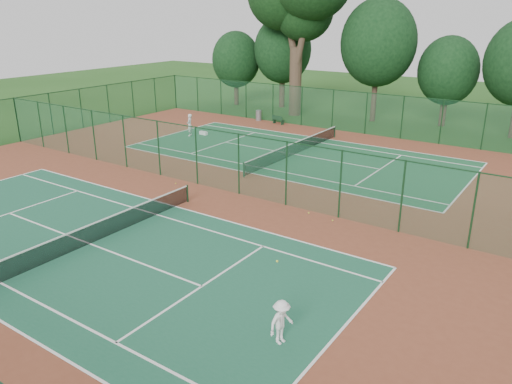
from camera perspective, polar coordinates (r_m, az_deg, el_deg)
ground at (r=29.11m, az=-4.39°, el=0.37°), size 120.00×120.00×0.00m
red_pad at (r=29.11m, az=-4.39°, el=0.38°), size 40.00×36.00×0.01m
court_near at (r=23.32m, az=-18.35°, el=-5.69°), size 23.77×10.97×0.01m
court_far at (r=36.23m, az=4.53°, el=4.30°), size 23.77×10.97×0.01m
fence_north at (r=43.69m, az=10.59°, el=9.05°), size 40.00×0.09×3.50m
fence_west at (r=43.68m, az=-25.64°, el=7.45°), size 0.09×36.00×3.50m
fence_divider at (r=28.57m, az=-4.48°, el=3.70°), size 40.00×0.09×3.50m
tennis_net_near at (r=23.11m, az=-18.49°, el=-4.50°), size 0.10×12.90×0.97m
tennis_net_far at (r=36.09m, az=4.55°, el=5.11°), size 0.10×12.90×0.97m
player_near at (r=15.74m, az=2.92°, el=-14.63°), size 0.73×1.04×1.47m
player_far at (r=41.93m, az=-7.59°, el=7.61°), size 0.65×0.78×1.82m
trash_bin at (r=47.85m, az=0.30°, el=8.75°), size 0.62×0.62×0.97m
bench at (r=46.30m, az=2.52°, el=8.26°), size 1.33×0.63×0.79m
kit_bag at (r=42.35m, az=-6.03°, el=6.71°), size 0.78×0.35×0.28m
stray_ball_a at (r=25.57m, az=6.05°, el=-2.39°), size 0.07×0.07×0.07m
stray_ball_b at (r=24.81m, az=8.74°, el=-3.23°), size 0.07×0.07×0.07m
stray_ball_c at (r=30.20m, az=-9.16°, el=0.98°), size 0.07×0.07×0.07m
evergreen_row at (r=49.53m, az=14.00°, el=7.96°), size 39.00×5.00×12.00m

